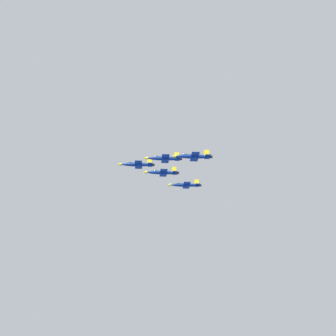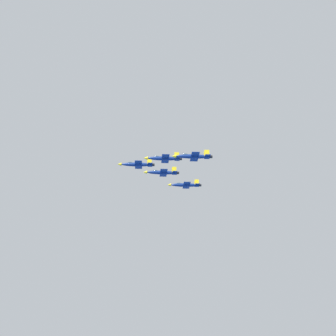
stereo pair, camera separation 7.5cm
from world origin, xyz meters
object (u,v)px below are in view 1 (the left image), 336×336
jet_left_outer (193,156)px  jet_right_outer (185,185)px  jet_left_wingman (164,158)px  jet_lead (137,164)px  jet_right_wingman (162,172)px

jet_left_outer → jet_right_outer: (4.44, 44.87, 1.29)m
jet_left_wingman → jet_lead: bearing=-40.2°
jet_left_outer → jet_lead: bearing=-40.0°
jet_left_wingman → jet_left_outer: (12.08, -12.52, -3.27)m
jet_left_wingman → jet_left_outer: size_ratio=0.99×
jet_right_wingman → jet_right_outer: 17.65m
jet_left_wingman → jet_right_outer: (16.53, 32.34, -1.98)m
jet_lead → jet_left_wingman: bearing=140.0°
jet_left_wingman → jet_right_outer: 36.38m
jet_lead → jet_left_wingman: 17.43m
jet_right_wingman → jet_lead: bearing=39.5°
jet_lead → jet_left_outer: (24.17, -25.05, -4.21)m
jet_right_outer → jet_left_outer: bearing=90.7°
jet_left_wingman → jet_right_outer: jet_left_wingman is taller
jet_left_wingman → jet_right_wingman: (2.22, 22.43, 0.97)m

